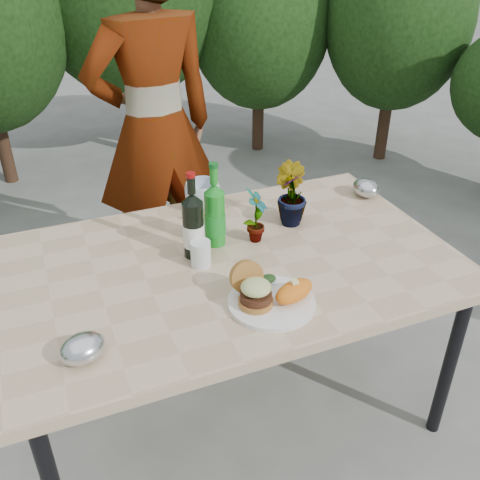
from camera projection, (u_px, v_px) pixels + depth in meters
name	position (u px, v px, depth m)	size (l,w,h in m)	color
ground	(233.00, 405.00, 2.31)	(80.00, 80.00, 0.00)	slate
patio_table	(232.00, 273.00, 1.95)	(1.60, 1.00, 0.75)	tan
shrub_hedge	(160.00, 41.00, 3.18)	(6.79, 5.26, 2.35)	#382316
dinner_plate	(271.00, 302.00, 1.70)	(0.28, 0.28, 0.01)	white
burger_stack	(253.00, 289.00, 1.67)	(0.11, 0.16, 0.11)	#B7722D
sweet_potato	(294.00, 291.00, 1.68)	(0.15, 0.08, 0.06)	orange
grilled_veg	(265.00, 280.00, 1.77)	(0.08, 0.05, 0.03)	olive
wine_bottle	(193.00, 226.00, 1.89)	(0.08, 0.08, 0.33)	black
sparkling_water	(215.00, 215.00, 1.96)	(0.08, 0.08, 0.33)	#198B20
plastic_cup	(201.00, 254.00, 1.87)	(0.07, 0.07, 0.10)	white
seedling_left	(256.00, 216.00, 1.98)	(0.11, 0.08, 0.22)	#28551D
seedling_mid	(290.00, 194.00, 2.09)	(0.14, 0.11, 0.25)	#2E5D20
seedling_right	(292.00, 197.00, 2.12)	(0.12, 0.12, 0.21)	#2E5C1F
blue_bowl	(203.00, 195.00, 2.24)	(0.15, 0.15, 0.12)	silver
foil_packet_left	(83.00, 348.00, 1.47)	(0.13, 0.11, 0.08)	silver
foil_packet_right	(366.00, 188.00, 2.34)	(0.13, 0.11, 0.08)	#B7B9BE
person	(155.00, 130.00, 2.63)	(0.66, 0.43, 1.82)	#A06550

